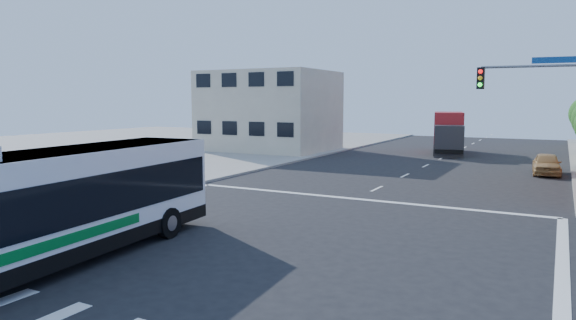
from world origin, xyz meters
The scene contains 7 objects.
ground centered at (0.00, 0.00, 0.00)m, with size 120.00×120.00×0.00m, color black.
sidewalk_nw centered at (-35.00, 35.00, 0.07)m, with size 50.00×50.00×0.15m, color gray.
building_west centered at (-17.02, 29.98, 4.01)m, with size 12.06×10.06×8.00m.
signal_mast_ne centered at (9.08, 10.62, 4.98)m, with size 7.91×1.13×8.07m.
transit_bus centered at (-4.34, -5.29, 1.92)m, with size 3.92×13.43×3.92m.
box_truck centered at (-0.36, 35.54, 1.92)m, with size 4.30×9.14×3.96m.
parked_car centered at (8.47, 24.12, 0.74)m, with size 1.75×4.35×1.48m, color tan.
Camera 1 is at (9.26, -15.21, 5.05)m, focal length 32.00 mm.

